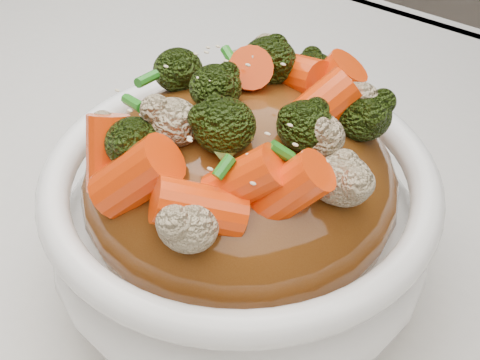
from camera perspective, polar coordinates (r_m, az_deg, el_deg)
The scene contains 8 objects.
tablecloth at distance 0.44m, azimuth -7.45°, elevation -8.16°, with size 1.20×0.80×0.04m, color silver.
bowl at distance 0.39m, azimuth -0.00°, elevation -3.65°, with size 0.22×0.22×0.08m, color white, non-canonical shape.
sauce_base at distance 0.37m, azimuth -0.00°, elevation -0.36°, with size 0.17×0.17×0.09m, color #5E3110.
carrots at distance 0.33m, azimuth -0.00°, elevation 7.85°, with size 0.17×0.17×0.05m, color #FF4308, non-canonical shape.
broccoli at distance 0.33m, azimuth -0.00°, elevation 7.71°, with size 0.17×0.17×0.04m, color black, non-canonical shape.
cauliflower at distance 0.33m, azimuth -0.00°, elevation 7.42°, with size 0.17×0.17×0.04m, color #C6B087, non-canonical shape.
scallions at distance 0.33m, azimuth -0.00°, elevation 8.00°, with size 0.13×0.13×0.02m, color #237C1C, non-canonical shape.
sesame_seeds at distance 0.33m, azimuth -0.00°, elevation 8.00°, with size 0.15×0.15×0.01m, color beige, non-canonical shape.
Camera 1 is at (0.22, -0.20, 1.06)m, focal length 50.00 mm.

